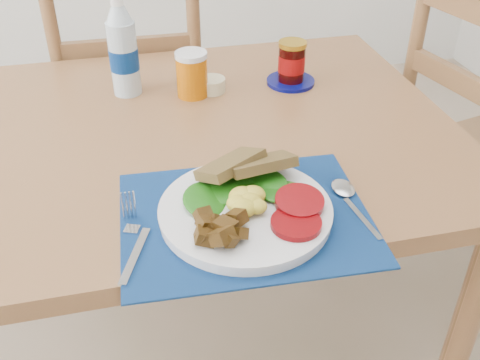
{
  "coord_description": "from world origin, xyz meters",
  "views": [
    {
      "loc": [
        -0.02,
        -0.87,
        1.36
      ],
      "look_at": [
        0.16,
        -0.09,
        0.8
      ],
      "focal_mm": 42.0,
      "sensor_mm": 36.0,
      "label": 1
    }
  ],
  "objects_px": {
    "chair_far": "(131,81)",
    "juice_glass": "(192,75)",
    "breakfast_plate": "(243,209)",
    "water_bottle": "(123,52)",
    "jam_on_saucer": "(291,65)"
  },
  "relations": [
    {
      "from": "chair_far",
      "to": "juice_glass",
      "type": "bearing_deg",
      "value": 108.2
    },
    {
      "from": "breakfast_plate",
      "to": "water_bottle",
      "type": "relative_size",
      "value": 1.26
    },
    {
      "from": "jam_on_saucer",
      "to": "breakfast_plate",
      "type": "bearing_deg",
      "value": -115.88
    },
    {
      "from": "breakfast_plate",
      "to": "juice_glass",
      "type": "relative_size",
      "value": 2.86
    },
    {
      "from": "chair_far",
      "to": "jam_on_saucer",
      "type": "bearing_deg",
      "value": 133.1
    },
    {
      "from": "chair_far",
      "to": "water_bottle",
      "type": "height_order",
      "value": "chair_far"
    },
    {
      "from": "breakfast_plate",
      "to": "jam_on_saucer",
      "type": "bearing_deg",
      "value": 41.3
    },
    {
      "from": "water_bottle",
      "to": "jam_on_saucer",
      "type": "bearing_deg",
      "value": -5.66
    },
    {
      "from": "chair_far",
      "to": "juice_glass",
      "type": "height_order",
      "value": "chair_far"
    },
    {
      "from": "juice_glass",
      "to": "jam_on_saucer",
      "type": "height_order",
      "value": "jam_on_saucer"
    },
    {
      "from": "chair_far",
      "to": "juice_glass",
      "type": "xyz_separation_m",
      "value": [
        0.13,
        -0.44,
        0.2
      ]
    },
    {
      "from": "breakfast_plate",
      "to": "jam_on_saucer",
      "type": "relative_size",
      "value": 2.43
    },
    {
      "from": "chair_far",
      "to": "jam_on_saucer",
      "type": "xyz_separation_m",
      "value": [
        0.39,
        -0.43,
        0.2
      ]
    },
    {
      "from": "juice_glass",
      "to": "water_bottle",
      "type": "bearing_deg",
      "value": 161.86
    },
    {
      "from": "chair_far",
      "to": "juice_glass",
      "type": "relative_size",
      "value": 11.65
    }
  ]
}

